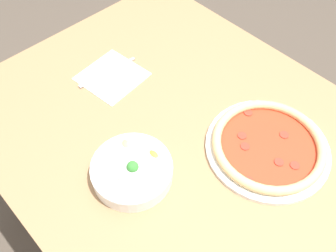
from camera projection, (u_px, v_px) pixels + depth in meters
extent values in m
plane|color=#4C4238|center=(184.00, 237.00, 1.69)|extent=(8.00, 8.00, 0.00)
cube|color=#99724C|center=(193.00, 142.00, 1.10)|extent=(1.36, 0.99, 0.03)
cylinder|color=olive|center=(161.00, 65.00, 1.85)|extent=(0.06, 0.06, 0.73)
cylinder|color=olive|center=(5.00, 165.00, 1.49)|extent=(0.06, 0.06, 0.73)
cylinder|color=white|center=(267.00, 148.00, 1.06)|extent=(0.35, 0.35, 0.01)
torus|color=#DBB77A|center=(269.00, 144.00, 1.04)|extent=(0.32, 0.32, 0.03)
cylinder|color=red|center=(268.00, 146.00, 1.05)|extent=(0.28, 0.28, 0.01)
cylinder|color=#A83323|center=(295.00, 165.00, 1.01)|extent=(0.03, 0.03, 0.00)
cylinder|color=#A83323|center=(248.00, 113.00, 1.12)|extent=(0.03, 0.03, 0.00)
cylinder|color=#A83323|center=(284.00, 135.00, 1.07)|extent=(0.03, 0.03, 0.00)
cylinder|color=#A83323|center=(242.00, 136.00, 1.07)|extent=(0.03, 0.03, 0.00)
cylinder|color=#A83323|center=(249.00, 180.00, 0.98)|extent=(0.03, 0.03, 0.00)
cylinder|color=#A83323|center=(279.00, 162.00, 1.01)|extent=(0.03, 0.03, 0.00)
cylinder|color=#A83323|center=(245.00, 146.00, 1.05)|extent=(0.03, 0.03, 0.00)
cylinder|color=white|center=(132.00, 171.00, 0.99)|extent=(0.22, 0.22, 0.05)
torus|color=white|center=(131.00, 167.00, 0.98)|extent=(0.22, 0.22, 0.01)
ellipsoid|color=tan|center=(130.00, 145.00, 1.02)|extent=(0.03, 0.02, 0.02)
ellipsoid|color=#998466|center=(126.00, 145.00, 1.02)|extent=(0.04, 0.04, 0.02)
ellipsoid|color=tan|center=(122.00, 181.00, 0.95)|extent=(0.04, 0.04, 0.02)
ellipsoid|color=tan|center=(131.00, 144.00, 1.03)|extent=(0.03, 0.04, 0.02)
ellipsoid|color=#998466|center=(128.00, 159.00, 1.00)|extent=(0.04, 0.03, 0.02)
sphere|color=#388433|center=(133.00, 167.00, 0.97)|extent=(0.03, 0.03, 0.03)
ellipsoid|color=yellow|center=(154.00, 155.00, 1.00)|extent=(0.04, 0.02, 0.02)
cube|color=white|center=(112.00, 76.00, 1.24)|extent=(0.21, 0.21, 0.00)
cube|color=silver|center=(124.00, 76.00, 1.23)|extent=(0.02, 0.12, 0.00)
cube|color=silver|center=(100.00, 87.00, 1.20)|extent=(0.01, 0.05, 0.00)
cube|color=silver|center=(101.00, 88.00, 1.20)|extent=(0.01, 0.05, 0.00)
cube|color=silver|center=(102.00, 89.00, 1.20)|extent=(0.01, 0.05, 0.00)
cube|color=silver|center=(102.00, 90.00, 1.20)|extent=(0.01, 0.05, 0.00)
cube|color=silver|center=(124.00, 64.00, 1.27)|extent=(0.02, 0.09, 0.01)
cube|color=silver|center=(96.00, 78.00, 1.23)|extent=(0.02, 0.13, 0.00)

